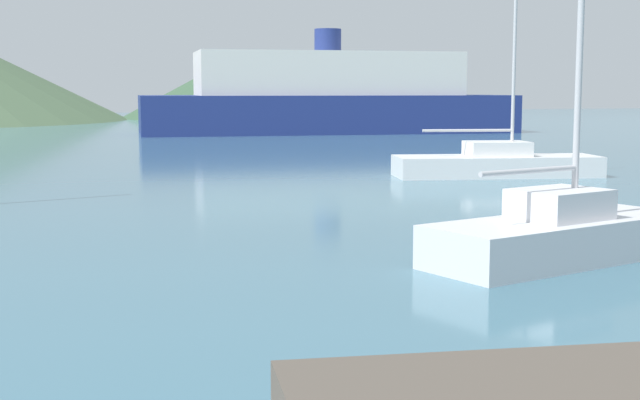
# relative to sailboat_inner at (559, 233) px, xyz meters

# --- Properties ---
(sailboat_inner) EXTENTS (5.53, 3.13, 7.45)m
(sailboat_inner) POSITION_rel_sailboat_inner_xyz_m (0.00, 0.00, 0.00)
(sailboat_inner) COLOR silver
(sailboat_inner) RESTS_ON ground_plane
(sailboat_middle) EXTENTS (7.45, 3.67, 7.03)m
(sailboat_middle) POSITION_rel_sailboat_inner_xyz_m (6.94, 14.06, -0.04)
(sailboat_middle) COLOR white
(sailboat_middle) RESTS_ON ground_plane
(ferry_distant) EXTENTS (26.83, 10.39, 7.25)m
(ferry_distant) POSITION_rel_sailboat_inner_xyz_m (12.02, 46.18, 1.98)
(ferry_distant) COLOR navy
(ferry_distant) RESTS_ON ground_plane
(hill_central) EXTENTS (27.63, 27.63, 7.37)m
(hill_central) POSITION_rel_sailboat_inner_xyz_m (15.44, 81.30, 3.18)
(hill_central) COLOR #38563D
(hill_central) RESTS_ON ground_plane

